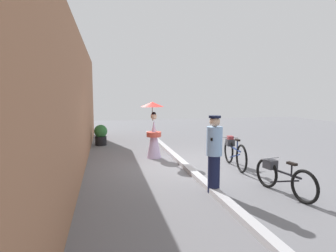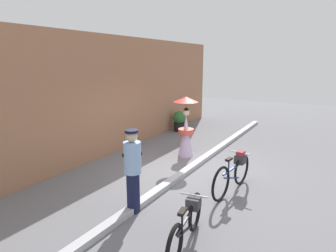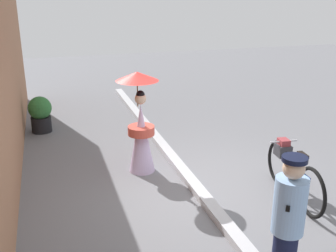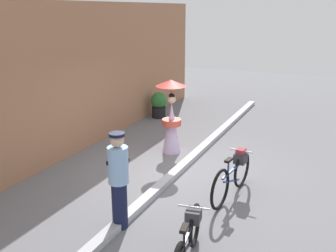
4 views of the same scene
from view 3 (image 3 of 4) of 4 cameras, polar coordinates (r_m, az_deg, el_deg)
The scene contains 6 objects.
ground_plane at distance 6.94m, azimuth 3.75°, elevation -8.90°, with size 30.00×30.00×0.00m, color slate.
sidewalk_curb at distance 6.91m, azimuth 3.76°, elevation -8.46°, with size 14.00×0.20×0.12m, color #B2B2B7.
bicycle_near_officer at distance 6.81m, azimuth 17.28°, elevation -6.11°, with size 1.86×0.48×0.87m.
person_officer at distance 4.48m, azimuth 16.71°, elevation -13.48°, with size 0.34×0.34×1.68m.
person_with_parasol at distance 7.25m, azimuth -3.96°, elevation 0.32°, with size 0.76×0.76×1.88m.
potted_plant_by_door at distance 9.91m, azimuth -17.75°, elevation 1.79°, with size 0.56×0.54×0.86m.
Camera 3 is at (-5.71, 2.25, 3.25)m, focal length 42.60 mm.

